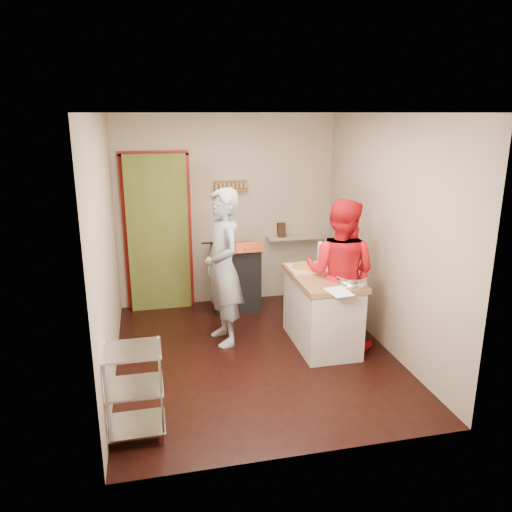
# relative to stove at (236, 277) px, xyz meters

# --- Properties ---
(floor) EXTENTS (3.50, 3.50, 0.00)m
(floor) POSITION_rel_stove_xyz_m (-0.05, -1.42, -0.45)
(floor) COLOR black
(floor) RESTS_ON ground
(back_wall) EXTENTS (3.00, 0.44, 2.60)m
(back_wall) POSITION_rel_stove_xyz_m (-0.69, 0.36, 0.68)
(back_wall) COLOR gray
(back_wall) RESTS_ON ground
(left_wall) EXTENTS (0.04, 3.50, 2.60)m
(left_wall) POSITION_rel_stove_xyz_m (-1.55, -1.42, 0.85)
(left_wall) COLOR gray
(left_wall) RESTS_ON ground
(right_wall) EXTENTS (0.04, 3.50, 2.60)m
(right_wall) POSITION_rel_stove_xyz_m (1.45, -1.42, 0.85)
(right_wall) COLOR gray
(right_wall) RESTS_ON ground
(ceiling) EXTENTS (3.00, 3.50, 0.02)m
(ceiling) POSITION_rel_stove_xyz_m (-0.05, -1.42, 2.16)
(ceiling) COLOR white
(ceiling) RESTS_ON back_wall
(stove) EXTENTS (0.60, 0.63, 1.00)m
(stove) POSITION_rel_stove_xyz_m (0.00, 0.00, 0.00)
(stove) COLOR black
(stove) RESTS_ON ground
(wire_shelving) EXTENTS (0.48, 0.40, 0.80)m
(wire_shelving) POSITION_rel_stove_xyz_m (-1.33, -2.62, -0.01)
(wire_shelving) COLOR silver
(wire_shelving) RESTS_ON ground
(island) EXTENTS (0.69, 1.28, 1.15)m
(island) POSITION_rel_stove_xyz_m (0.77, -1.32, 0.00)
(island) COLOR #BDB4A1
(island) RESTS_ON ground
(person_stripe) EXTENTS (0.55, 0.73, 1.81)m
(person_stripe) POSITION_rel_stove_xyz_m (-0.32, -1.00, 0.46)
(person_stripe) COLOR silver
(person_stripe) RESTS_ON ground
(person_red) EXTENTS (1.05, 1.03, 1.71)m
(person_red) POSITION_rel_stove_xyz_m (0.95, -1.35, 0.41)
(person_red) COLOR red
(person_red) RESTS_ON ground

